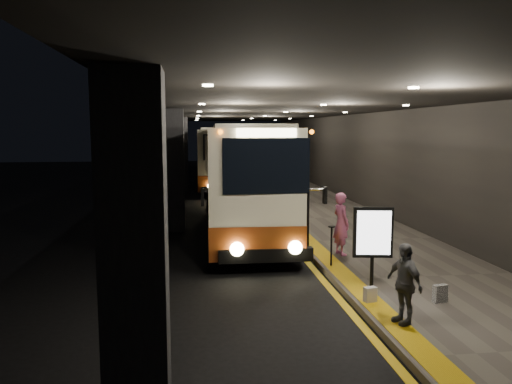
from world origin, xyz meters
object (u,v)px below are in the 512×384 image
bag_polka (440,294)px  bag_plain (370,295)px  passenger_boarding (341,224)px  passenger_waiting_grey (404,283)px  coach_main (243,182)px  info_sign (373,234)px  stanchion_post (331,246)px  coach_second (219,160)px

bag_polka → bag_plain: bearing=172.7°
passenger_boarding → passenger_waiting_grey: 5.07m
coach_main → bag_polka: coach_main is taller
bag_polka → info_sign: info_sign is taller
bag_plain → info_sign: bearing=68.1°
passenger_boarding → bag_polka: (0.87, -4.10, -0.70)m
stanchion_post → coach_second: bearing=95.7°
bag_polka → coach_second: bearing=98.6°
coach_main → bag_plain: size_ratio=37.91×
coach_main → stanchion_post: 5.98m
info_sign → passenger_waiting_grey: bearing=-84.8°
coach_second → stanchion_post: 19.73m
passenger_boarding → passenger_waiting_grey: bearing=163.0°
passenger_boarding → info_sign: 3.10m
passenger_waiting_grey → stanchion_post: (-0.26, 3.91, -0.23)m
passenger_boarding → bag_polka: size_ratio=4.79×
passenger_boarding → bag_polka: bearing=178.8°
passenger_waiting_grey → info_sign: info_sign is taller
coach_second → stanchion_post: (1.95, -19.60, -1.09)m
coach_second → bag_polka: size_ratio=31.82×
passenger_waiting_grey → bag_plain: size_ratio=4.73×
passenger_waiting_grey → bag_polka: size_ratio=4.06×
bag_plain → stanchion_post: bearing=91.0°
coach_main → bag_polka: size_ratio=32.49×
passenger_waiting_grey → passenger_boarding: bearing=159.4°
passenger_boarding → stanchion_post: passenger_boarding is taller
bag_plain → stanchion_post: stanchion_post is taller
coach_main → coach_second: 13.99m
coach_main → passenger_waiting_grey: bearing=-76.2°
bag_polka → stanchion_post: stanchion_post is taller
passenger_boarding → info_sign: bearing=162.9°
bag_plain → coach_second: bearing=95.1°
coach_second → bag_plain: coach_second is taller
passenger_waiting_grey → bag_plain: passenger_waiting_grey is taller
coach_second → passenger_waiting_grey: coach_second is taller
passenger_boarding → info_sign: info_sign is taller
bag_plain → stanchion_post: 2.79m
bag_polka → stanchion_post: 3.31m
coach_main → info_sign: bearing=-72.3°
passenger_boarding → stanchion_post: 1.35m
bag_polka → info_sign: bearing=136.7°
info_sign → stanchion_post: info_sign is taller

